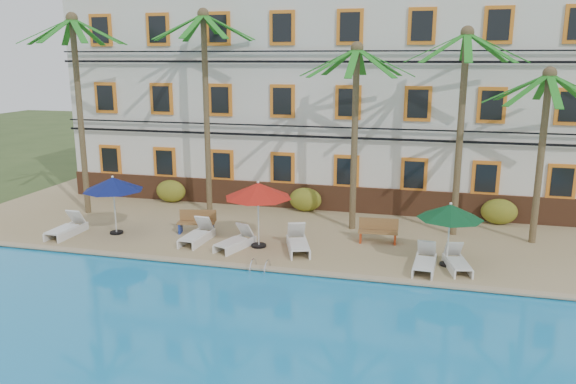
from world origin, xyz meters
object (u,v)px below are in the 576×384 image
(lounger_e, at_px, (425,261))
(pool_ladder, at_px, (260,270))
(lounger_b, at_px, (197,235))
(umbrella_green, at_px, (450,212))
(lounger_a, at_px, (67,228))
(palm_d, at_px, (462,104))
(bench_right, at_px, (378,230))
(bench_left, at_px, (196,221))
(lounger_c, at_px, (236,241))
(palm_a, at_px, (78,88))
(palm_b, at_px, (206,86))
(palm_e, at_px, (544,130))
(umbrella_red, at_px, (258,191))
(umbrella_blue, at_px, (113,184))
(palm_c, at_px, (355,110))
(lounger_f, at_px, (457,262))
(lounger_d, at_px, (298,243))

(lounger_e, xyz_separation_m, pool_ladder, (-5.34, -1.39, -0.29))
(lounger_b, bearing_deg, umbrella_green, -1.35)
(pool_ladder, bearing_deg, lounger_a, 168.78)
(palm_d, xyz_separation_m, bench_right, (-2.85, -1.75, -4.73))
(lounger_b, bearing_deg, bench_left, 114.27)
(lounger_a, bearing_deg, lounger_c, 1.50)
(palm_a, distance_m, lounger_a, 6.30)
(lounger_c, bearing_deg, palm_b, 122.62)
(pool_ladder, bearing_deg, umbrella_green, 18.14)
(palm_d, bearing_deg, lounger_e, -103.85)
(palm_e, distance_m, lounger_a, 18.71)
(umbrella_red, distance_m, umbrella_green, 6.83)
(palm_d, distance_m, umbrella_red, 8.45)
(palm_b, bearing_deg, lounger_a, -132.77)
(palm_d, distance_m, lounger_c, 10.05)
(bench_right, bearing_deg, umbrella_green, -36.90)
(lounger_e, bearing_deg, lounger_a, 178.69)
(palm_e, bearing_deg, umbrella_green, -133.92)
(umbrella_green, xyz_separation_m, pool_ladder, (-6.07, -1.99, -1.89))
(palm_b, relative_size, lounger_b, 4.58)
(lounger_e, distance_m, bench_right, 3.09)
(palm_e, bearing_deg, lounger_a, -168.51)
(palm_b, distance_m, palm_d, 10.77)
(umbrella_red, bearing_deg, umbrella_green, -2.35)
(lounger_e, bearing_deg, umbrella_blue, 175.24)
(palm_c, relative_size, lounger_e, 3.93)
(palm_c, distance_m, palm_e, 6.99)
(umbrella_blue, distance_m, lounger_b, 4.01)
(pool_ladder, bearing_deg, palm_b, 124.65)
(palm_e, height_order, lounger_f, palm_e)
(lounger_e, bearing_deg, lounger_d, 169.94)
(lounger_c, height_order, lounger_e, lounger_e)
(palm_b, distance_m, lounger_f, 12.89)
(palm_e, xyz_separation_m, lounger_b, (-12.51, -3.14, -4.06))
(umbrella_red, height_order, bench_left, umbrella_red)
(umbrella_green, height_order, lounger_f, umbrella_green)
(umbrella_blue, bearing_deg, lounger_f, -3.09)
(palm_e, xyz_separation_m, pool_ladder, (-9.30, -5.34, -4.35))
(palm_b, height_order, palm_c, palm_b)
(lounger_b, bearing_deg, palm_c, 30.24)
(lounger_c, bearing_deg, lounger_d, 7.50)
(bench_left, bearing_deg, umbrella_red, -19.38)
(palm_c, height_order, umbrella_green, palm_c)
(lounger_d, relative_size, lounger_e, 1.11)
(palm_d, distance_m, bench_left, 11.38)
(palm_a, relative_size, lounger_e, 4.59)
(umbrella_blue, distance_m, lounger_d, 7.79)
(bench_right, relative_size, pool_ladder, 2.06)
(umbrella_green, height_order, lounger_a, umbrella_green)
(lounger_a, distance_m, lounger_f, 14.98)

